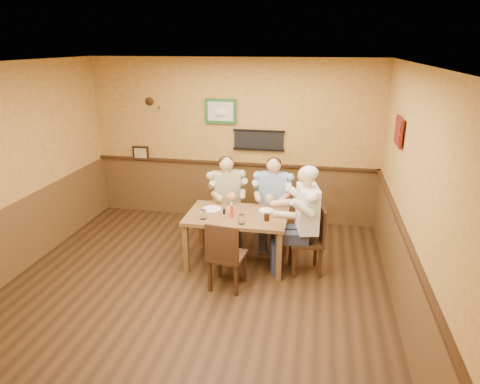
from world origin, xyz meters
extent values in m
plane|color=black|center=(0.00, 0.00, 0.00)|extent=(5.00, 5.00, 0.00)
cube|color=silver|center=(0.00, 0.00, 2.80)|extent=(5.00, 5.00, 0.02)
cube|color=gold|center=(0.00, 2.50, 1.40)|extent=(5.00, 0.02, 2.80)
cube|color=gold|center=(0.00, -2.50, 1.40)|extent=(5.00, 0.02, 2.80)
cube|color=gold|center=(-2.50, 0.00, 1.40)|extent=(0.02, 5.00, 2.80)
cube|color=gold|center=(2.50, 0.00, 1.40)|extent=(0.02, 5.00, 2.80)
cube|color=brown|center=(0.00, 2.48, 0.50)|extent=(5.00, 0.02, 1.00)
cube|color=brown|center=(2.48, 0.00, 0.50)|extent=(0.02, 5.00, 1.00)
cube|color=black|center=(0.46, 2.46, 1.45)|extent=(0.88, 0.03, 0.34)
cube|color=#1E5929|center=(-0.20, 2.46, 1.92)|extent=(0.54, 0.03, 0.42)
cube|color=black|center=(-1.70, 2.46, 1.12)|extent=(0.30, 0.03, 0.26)
cube|color=#611013|center=(2.46, 1.05, 1.95)|extent=(0.03, 0.48, 0.36)
cube|color=brown|center=(0.41, 0.81, 0.72)|extent=(1.40, 0.90, 0.05)
cube|color=brown|center=(-0.23, 0.42, 0.35)|extent=(0.07, 0.07, 0.70)
cube|color=brown|center=(1.05, 0.42, 0.35)|extent=(0.07, 0.07, 0.70)
cube|color=brown|center=(-0.23, 1.20, 0.35)|extent=(0.07, 0.07, 0.70)
cube|color=brown|center=(1.05, 1.20, 0.35)|extent=(0.07, 0.07, 0.70)
cylinder|color=white|center=(-0.02, 0.56, 0.81)|extent=(0.09, 0.09, 0.13)
cylinder|color=white|center=(0.53, 0.50, 0.81)|extent=(0.11, 0.11, 0.13)
cylinder|color=black|center=(0.84, 0.67, 0.80)|extent=(0.09, 0.09, 0.10)
cylinder|color=red|center=(0.35, 0.69, 0.85)|extent=(0.06, 0.06, 0.19)
cylinder|color=silver|center=(0.29, 0.84, 0.80)|extent=(0.05, 0.05, 0.09)
cylinder|color=black|center=(0.23, 0.79, 0.79)|extent=(0.04, 0.04, 0.08)
cylinder|color=white|center=(0.02, 0.92, 0.76)|extent=(0.32, 0.32, 0.02)
cylinder|color=white|center=(0.79, 1.01, 0.76)|extent=(0.27, 0.27, 0.01)
camera|label=1|loc=(1.48, -4.61, 3.01)|focal=32.00mm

